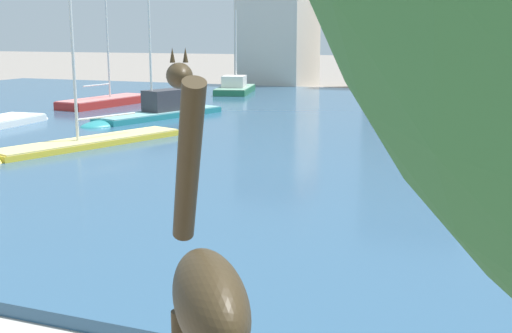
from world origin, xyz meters
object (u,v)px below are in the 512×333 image
Objects in this scene: sailboat_green at (236,90)px; sailboat_red at (112,103)px; sailboat_yellow at (74,149)px; giraffe_statue at (207,304)px; sailboat_teal at (154,114)px.

sailboat_red is at bearing -109.50° from sailboat_green.
sailboat_green is 0.76× the size of sailboat_yellow.
sailboat_green is at bearing 98.51° from sailboat_yellow.
sailboat_teal reaches higher than giraffe_statue.
sailboat_red is 0.87× the size of sailboat_yellow.
sailboat_yellow is at bearing -61.47° from sailboat_red.
sailboat_teal is 1.11× the size of sailboat_red.
sailboat_teal is at bearing -82.69° from sailboat_green.
sailboat_yellow is (7.80, -14.35, -0.13)m from sailboat_red.
giraffe_statue is 37.00m from sailboat_red.
sailboat_teal reaches higher than sailboat_green.
sailboat_red reaches higher than giraffe_statue.
sailboat_red is at bearing 125.35° from giraffe_statue.
sailboat_teal is at bearing 121.42° from giraffe_statue.
giraffe_statue is 0.48× the size of sailboat_yellow.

